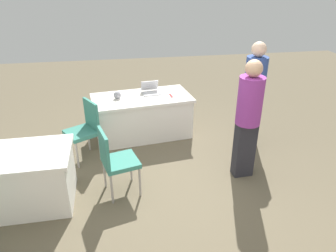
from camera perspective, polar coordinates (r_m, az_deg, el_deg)
The scene contains 9 objects.
ground_plane at distance 4.62m, azimuth 1.84°, elevation -10.08°, with size 14.40×14.40×0.00m, color brown.
table_foreground at distance 5.73m, azimuth -4.66°, elevation 1.84°, with size 1.82×1.08×0.74m.
chair_near_front at distance 5.09m, azimuth -14.72°, elevation -0.19°, with size 0.60×0.60×0.95m.
chair_tucked_right at distance 4.18m, azimuth -9.55°, elevation -5.76°, with size 0.54×0.54×0.95m.
person_attendee_standing at distance 5.33m, azimuth 15.21°, elevation 6.25°, with size 0.47×0.47×1.77m.
person_attendee_browsing at distance 4.45m, azimuth 14.27°, elevation 1.98°, with size 0.36×0.36×1.73m.
laptop_silver at distance 5.74m, azimuth -3.11°, elevation 6.33°, with size 0.35×0.33×0.21m.
yarn_ball at distance 5.53m, azimuth -9.13°, elevation 5.53°, with size 0.13×0.13×0.13m, color gray.
scissors_red at distance 5.61m, azimuth 0.53°, elevation 5.51°, with size 0.18×0.04×0.01m, color red.
Camera 1 is at (0.75, 3.64, 2.74)m, focal length 33.82 mm.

